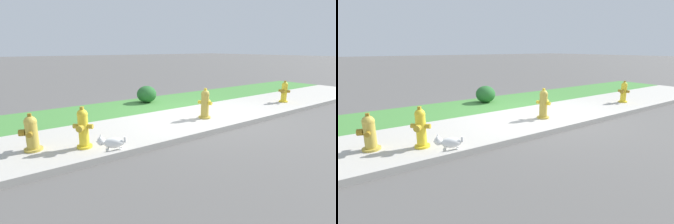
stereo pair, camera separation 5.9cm
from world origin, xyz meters
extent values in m
plane|color=#5B5956|center=(0.00, 0.00, 0.00)|extent=(120.00, 120.00, 0.00)
cube|color=#BCB7AD|center=(0.00, 0.00, 0.01)|extent=(18.00, 2.28, 0.01)
cube|color=#47893D|center=(0.00, 2.20, 0.00)|extent=(18.00, 2.12, 0.01)
cube|color=#BCB7AD|center=(0.00, -1.22, 0.06)|extent=(18.00, 0.16, 0.12)
cylinder|color=yellow|center=(-3.27, -0.46, 0.03)|extent=(0.28, 0.28, 0.05)
cylinder|color=yellow|center=(-3.27, -0.46, 0.35)|extent=(0.18, 0.18, 0.59)
sphere|color=yellow|center=(-3.27, -0.46, 0.64)|extent=(0.19, 0.19, 0.19)
cube|color=#B29323|center=(-3.27, -0.46, 0.76)|extent=(0.08, 0.08, 0.06)
cylinder|color=#B29323|center=(-3.17, -0.54, 0.42)|extent=(0.13, 0.13, 0.09)
cylinder|color=#B29323|center=(-3.38, -0.37, 0.42)|extent=(0.13, 0.13, 0.09)
cylinder|color=#B29323|center=(-3.37, -0.56, 0.42)|extent=(0.16, 0.15, 0.12)
cylinder|color=gold|center=(-0.01, -0.20, 0.03)|extent=(0.32, 0.32, 0.05)
cylinder|color=gold|center=(-0.01, -0.20, 0.35)|extent=(0.21, 0.21, 0.59)
sphere|color=gold|center=(-0.01, -0.20, 0.64)|extent=(0.22, 0.22, 0.22)
cube|color=yellow|center=(-0.01, -0.20, 0.77)|extent=(0.07, 0.07, 0.06)
cylinder|color=yellow|center=(-0.06, -0.06, 0.42)|extent=(0.11, 0.11, 0.09)
cylinder|color=yellow|center=(0.03, -0.34, 0.42)|extent=(0.11, 0.11, 0.09)
cylinder|color=yellow|center=(0.13, -0.15, 0.42)|extent=(0.13, 0.15, 0.12)
cylinder|color=gold|center=(-4.07, -0.06, 0.03)|extent=(0.32, 0.32, 0.05)
cylinder|color=gold|center=(-4.07, -0.06, 0.29)|extent=(0.21, 0.21, 0.49)
sphere|color=gold|center=(-4.07, -0.06, 0.54)|extent=(0.22, 0.22, 0.22)
cube|color=olive|center=(-4.07, -0.06, 0.66)|extent=(0.07, 0.07, 0.06)
cylinder|color=olive|center=(-4.12, -0.20, 0.35)|extent=(0.12, 0.12, 0.09)
cylinder|color=olive|center=(-4.02, 0.08, 0.35)|extent=(0.12, 0.12, 0.09)
cylinder|color=olive|center=(-4.21, -0.01, 0.35)|extent=(0.14, 0.15, 0.12)
cylinder|color=yellow|center=(3.62, -0.22, 0.03)|extent=(0.29, 0.29, 0.05)
cylinder|color=yellow|center=(3.62, -0.22, 0.32)|extent=(0.18, 0.18, 0.54)
sphere|color=yellow|center=(3.62, -0.22, 0.59)|extent=(0.19, 0.19, 0.19)
cube|color=olive|center=(3.62, -0.22, 0.71)|extent=(0.07, 0.07, 0.06)
cylinder|color=olive|center=(3.65, -0.36, 0.39)|extent=(0.11, 0.11, 0.09)
cylinder|color=olive|center=(3.59, -0.09, 0.39)|extent=(0.11, 0.11, 0.09)
cylinder|color=olive|center=(3.48, -0.25, 0.39)|extent=(0.12, 0.14, 0.12)
ellipsoid|color=white|center=(-2.97, -1.09, 0.23)|extent=(0.39, 0.33, 0.18)
sphere|color=white|center=(-3.15, -0.98, 0.26)|extent=(0.14, 0.14, 0.14)
sphere|color=black|center=(-3.21, -0.95, 0.25)|extent=(0.03, 0.03, 0.03)
cone|color=white|center=(-3.18, -1.01, 0.35)|extent=(0.07, 0.07, 0.06)
cone|color=white|center=(-3.14, -0.94, 0.35)|extent=(0.07, 0.07, 0.06)
cylinder|color=white|center=(-3.09, -1.08, 0.07)|extent=(0.05, 0.05, 0.14)
cylinder|color=white|center=(-3.04, -0.99, 0.07)|extent=(0.05, 0.05, 0.14)
cylinder|color=white|center=(-2.90, -1.19, 0.07)|extent=(0.05, 0.05, 0.14)
cylinder|color=white|center=(-2.85, -1.11, 0.07)|extent=(0.05, 0.05, 0.14)
cylinder|color=white|center=(-2.81, -1.19, 0.28)|extent=(0.04, 0.04, 0.10)
ellipsoid|color=#28662D|center=(-0.19, 2.46, 0.28)|extent=(0.66, 0.66, 0.56)
camera|label=1|loc=(-4.66, -5.07, 1.81)|focal=28.00mm
camera|label=2|loc=(-4.61, -5.10, 1.81)|focal=28.00mm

